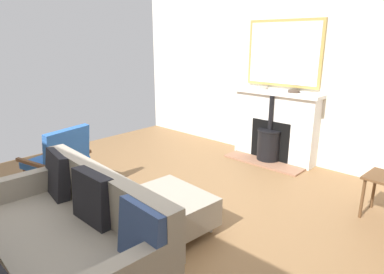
{
  "coord_description": "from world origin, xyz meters",
  "views": [
    {
      "loc": [
        2.03,
        2.2,
        1.81
      ],
      "look_at": [
        -0.48,
        -0.11,
        0.81
      ],
      "focal_mm": 31.29,
      "sensor_mm": 36.0,
      "label": 1
    }
  ],
  "objects_px": {
    "armchair_accent": "(60,157)",
    "sofa": "(72,238)",
    "mantel_bowl_near": "(264,87)",
    "mantel_bowl_far": "(294,91)",
    "ottoman": "(169,208)",
    "fireplace": "(274,129)"
  },
  "relations": [
    {
      "from": "armchair_accent",
      "to": "sofa",
      "type": "bearing_deg",
      "value": 66.0
    },
    {
      "from": "mantel_bowl_near",
      "to": "mantel_bowl_far",
      "type": "distance_m",
      "value": 0.5
    },
    {
      "from": "mantel_bowl_far",
      "to": "armchair_accent",
      "type": "bearing_deg",
      "value": -29.2
    },
    {
      "from": "mantel_bowl_far",
      "to": "sofa",
      "type": "distance_m",
      "value": 3.59
    },
    {
      "from": "mantel_bowl_near",
      "to": "ottoman",
      "type": "distance_m",
      "value": 2.72
    },
    {
      "from": "fireplace",
      "to": "ottoman",
      "type": "bearing_deg",
      "value": 6.5
    },
    {
      "from": "mantel_bowl_near",
      "to": "sofa",
      "type": "distance_m",
      "value": 3.63
    },
    {
      "from": "fireplace",
      "to": "armchair_accent",
      "type": "xyz_separation_m",
      "value": [
        2.77,
        -1.32,
        -0.03
      ]
    },
    {
      "from": "ottoman",
      "to": "fireplace",
      "type": "bearing_deg",
      "value": -173.5
    },
    {
      "from": "sofa",
      "to": "armchair_accent",
      "type": "height_order",
      "value": "sofa"
    },
    {
      "from": "sofa",
      "to": "armchair_accent",
      "type": "bearing_deg",
      "value": -114.0
    },
    {
      "from": "fireplace",
      "to": "ottoman",
      "type": "distance_m",
      "value": 2.51
    },
    {
      "from": "ottoman",
      "to": "sofa",
      "type": "bearing_deg",
      "value": -0.7
    },
    {
      "from": "mantel_bowl_far",
      "to": "sofa",
      "type": "bearing_deg",
      "value": 0.3
    },
    {
      "from": "fireplace",
      "to": "sofa",
      "type": "distance_m",
      "value": 3.49
    },
    {
      "from": "fireplace",
      "to": "mantel_bowl_near",
      "type": "height_order",
      "value": "mantel_bowl_near"
    },
    {
      "from": "fireplace",
      "to": "sofa",
      "type": "relative_size",
      "value": 0.75
    },
    {
      "from": "armchair_accent",
      "to": "mantel_bowl_far",
      "type": "bearing_deg",
      "value": 150.8
    },
    {
      "from": "sofa",
      "to": "armchair_accent",
      "type": "relative_size",
      "value": 2.24
    },
    {
      "from": "mantel_bowl_far",
      "to": "armchair_accent",
      "type": "xyz_separation_m",
      "value": [
        2.81,
        -1.57,
        -0.64
      ]
    },
    {
      "from": "mantel_bowl_far",
      "to": "sofa",
      "type": "height_order",
      "value": "mantel_bowl_far"
    },
    {
      "from": "sofa",
      "to": "ottoman",
      "type": "distance_m",
      "value": 1.0
    }
  ]
}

